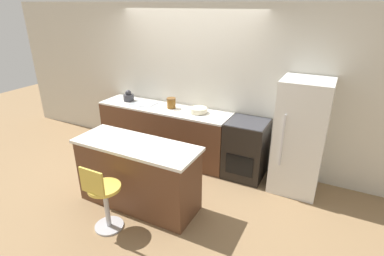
# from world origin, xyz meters

# --- Properties ---
(ground_plane) EXTENTS (14.00, 14.00, 0.00)m
(ground_plane) POSITION_xyz_m (0.00, 0.00, 0.00)
(ground_plane) COLOR #8E704C
(wall_back) EXTENTS (8.00, 0.06, 2.60)m
(wall_back) POSITION_xyz_m (0.00, 0.66, 1.30)
(wall_back) COLOR beige
(wall_back) RESTS_ON ground_plane
(back_counter) EXTENTS (2.39, 0.61, 0.92)m
(back_counter) POSITION_xyz_m (-0.36, 0.32, 0.46)
(back_counter) COLOR brown
(back_counter) RESTS_ON ground_plane
(kitchen_island) EXTENTS (1.68, 0.63, 0.92)m
(kitchen_island) POSITION_xyz_m (0.09, -1.06, 0.46)
(kitchen_island) COLOR brown
(kitchen_island) RESTS_ON ground_plane
(oven_range) EXTENTS (0.61, 0.62, 0.92)m
(oven_range) POSITION_xyz_m (1.15, 0.32, 0.46)
(oven_range) COLOR black
(oven_range) RESTS_ON ground_plane
(refrigerator) EXTENTS (0.66, 0.66, 1.66)m
(refrigerator) POSITION_xyz_m (1.92, 0.31, 0.83)
(refrigerator) COLOR silver
(refrigerator) RESTS_ON ground_plane
(stool_chair) EXTENTS (0.39, 0.39, 0.90)m
(stool_chair) POSITION_xyz_m (0.04, -1.66, 0.44)
(stool_chair) COLOR #B7B7BC
(stool_chair) RESTS_ON ground_plane
(kettle) EXTENTS (0.19, 0.19, 0.20)m
(kettle) POSITION_xyz_m (-1.12, 0.35, 1.00)
(kettle) COLOR #333338
(kettle) RESTS_ON back_counter
(mixing_bowl) EXTENTS (0.28, 0.28, 0.08)m
(mixing_bowl) POSITION_xyz_m (0.30, 0.35, 0.96)
(mixing_bowl) COLOR beige
(mixing_bowl) RESTS_ON back_counter
(canister_jar) EXTENTS (0.16, 0.16, 0.17)m
(canister_jar) POSITION_xyz_m (-0.21, 0.35, 1.01)
(canister_jar) COLOR brown
(canister_jar) RESTS_ON back_counter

